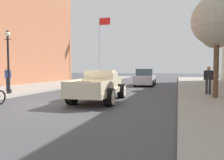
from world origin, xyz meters
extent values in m
plane|color=#47474C|center=(0.00, 0.00, 0.00)|extent=(140.00, 140.00, 0.00)
cube|color=beige|center=(0.65, 1.49, 0.54)|extent=(2.09, 5.01, 0.24)
cube|color=beige|center=(0.62, 1.84, 1.06)|extent=(1.63, 1.21, 0.80)
cube|color=beige|center=(0.62, 1.79, 1.52)|extent=(1.50, 1.03, 0.12)
cube|color=#3D4C5B|center=(0.58, 2.41, 1.22)|extent=(1.33, 0.13, 0.44)
cube|color=beige|center=(0.53, 3.14, 0.92)|extent=(1.42, 1.59, 0.52)
cube|color=silver|center=(0.48, 3.94, 0.90)|extent=(0.69, 0.15, 0.47)
cube|color=beige|center=(0.74, 0.10, 0.68)|extent=(1.83, 2.21, 0.04)
cube|color=beige|center=(-0.07, 0.04, 0.90)|extent=(0.22, 2.10, 0.44)
cube|color=beige|center=(1.55, 0.15, 0.90)|extent=(0.22, 2.10, 0.44)
cube|color=beige|center=(0.81, -0.91, 0.90)|extent=(1.62, 0.19, 0.44)
cube|color=beige|center=(0.67, 1.10, 0.90)|extent=(1.62, 0.19, 0.44)
cylinder|color=black|center=(-0.34, 2.77, 0.40)|extent=(0.41, 0.82, 0.80)
cylinder|color=silver|center=(-0.53, 2.76, 0.40)|extent=(0.06, 0.66, 0.66)
cylinder|color=silver|center=(-0.54, 2.76, 0.40)|extent=(0.04, 0.24, 0.24)
cylinder|color=black|center=(1.45, 2.90, 0.40)|extent=(0.41, 0.82, 0.80)
cylinder|color=silver|center=(1.63, 2.91, 0.40)|extent=(0.06, 0.66, 0.66)
cylinder|color=silver|center=(1.64, 2.91, 0.40)|extent=(0.04, 0.24, 0.24)
cylinder|color=black|center=(-0.16, 0.09, 0.40)|extent=(0.41, 0.82, 0.80)
cylinder|color=silver|center=(-0.34, 0.07, 0.40)|extent=(0.06, 0.66, 0.66)
cylinder|color=silver|center=(-0.35, 0.07, 0.40)|extent=(0.04, 0.24, 0.24)
cylinder|color=black|center=(1.63, 0.21, 0.40)|extent=(0.41, 0.82, 0.80)
cylinder|color=silver|center=(1.82, 0.22, 0.40)|extent=(0.06, 0.66, 0.66)
cylinder|color=silver|center=(1.83, 0.22, 0.40)|extent=(0.04, 0.24, 0.24)
cube|color=brown|center=(0.59, -0.27, 0.90)|extent=(0.63, 0.48, 0.40)
cube|color=#3D2D1E|center=(0.59, -0.27, 0.90)|extent=(0.62, 0.09, 0.42)
cube|color=brown|center=(0.94, 0.41, 0.84)|extent=(0.49, 0.40, 0.28)
torus|color=black|center=(-3.26, -0.99, 0.33)|extent=(0.13, 0.67, 0.67)
cube|color=#B7B7BC|center=(1.39, 11.85, 0.61)|extent=(1.90, 4.37, 0.80)
cube|color=#384C5B|center=(1.39, 11.70, 1.33)|extent=(1.60, 2.06, 0.64)
cylinder|color=black|center=(0.51, 13.10, 0.33)|extent=(0.25, 0.67, 0.66)
cylinder|color=black|center=(2.16, 13.17, 0.33)|extent=(0.25, 0.67, 0.66)
cylinder|color=black|center=(0.61, 10.53, 0.33)|extent=(0.25, 0.67, 0.66)
cylinder|color=black|center=(2.26, 10.59, 0.33)|extent=(0.25, 0.67, 0.66)
cylinder|color=#232847|center=(-7.01, 3.09, 0.58)|extent=(0.14, 0.14, 0.86)
cylinder|color=#232847|center=(-6.83, 3.09, 0.58)|extent=(0.14, 0.14, 0.86)
cube|color=#2D4C93|center=(-6.92, 3.09, 1.29)|extent=(0.36, 0.22, 0.56)
cylinder|color=#2D4C93|center=(-7.14, 3.09, 1.26)|extent=(0.09, 0.09, 0.54)
cylinder|color=#2D4C93|center=(-6.70, 3.09, 1.26)|extent=(0.09, 0.09, 0.54)
sphere|color=tan|center=(-6.92, 3.09, 1.69)|extent=(0.22, 0.22, 0.22)
cylinder|color=#333338|center=(6.10, 4.90, 0.58)|extent=(0.14, 0.14, 0.86)
cylinder|color=#333338|center=(6.28, 4.90, 0.58)|extent=(0.14, 0.14, 0.86)
cube|color=#232328|center=(6.19, 4.90, 1.29)|extent=(0.36, 0.22, 0.56)
cylinder|color=#232328|center=(5.97, 4.90, 1.26)|extent=(0.09, 0.09, 0.54)
cylinder|color=#232328|center=(6.41, 4.90, 1.26)|extent=(0.09, 0.09, 0.54)
sphere|color=tan|center=(6.19, 4.90, 1.69)|extent=(0.22, 0.22, 0.22)
cylinder|color=black|center=(-5.37, 1.62, 0.27)|extent=(0.28, 0.28, 0.24)
cylinder|color=black|center=(-5.37, 1.62, 1.99)|extent=(0.12, 0.12, 3.20)
cylinder|color=black|center=(-5.37, 1.62, 3.44)|extent=(0.50, 0.04, 0.04)
sphere|color=silver|center=(-5.37, 1.62, 3.75)|extent=(0.32, 0.32, 0.32)
cone|color=black|center=(-5.37, 1.62, 3.93)|extent=(0.24, 0.24, 0.14)
cylinder|color=#B2B2B7|center=(-6.54, 19.56, 4.65)|extent=(0.12, 0.12, 9.00)
sphere|color=gold|center=(-6.54, 19.56, 9.23)|extent=(0.16, 0.16, 0.16)
cube|color=red|center=(-5.68, 19.56, 8.50)|extent=(1.60, 0.03, 1.00)
cylinder|color=brown|center=(6.35, 3.53, 1.67)|extent=(0.26, 0.26, 3.03)
sphere|color=#ADA893|center=(6.35, 3.53, 4.15)|extent=(2.59, 2.59, 2.59)
cylinder|color=brown|center=(7.37, 10.28, 1.89)|extent=(0.26, 0.26, 3.48)
sphere|color=#ADA893|center=(7.37, 10.28, 4.54)|extent=(2.44, 2.44, 2.44)
camera|label=1|loc=(4.50, -8.14, 1.64)|focal=32.43mm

